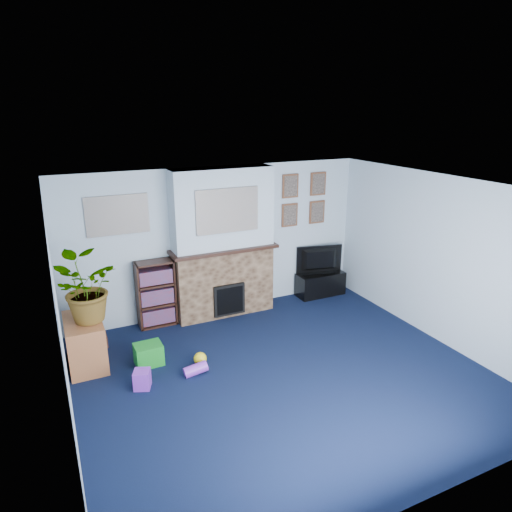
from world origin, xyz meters
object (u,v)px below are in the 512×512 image
tv_stand (320,283)px  television (321,260)px  sideboard (85,341)px  bookshelf (156,295)px

tv_stand → television: 0.43m
television → tv_stand: bearing=102.5°
tv_stand → sideboard: 4.16m
television → bookshelf: bookshelf is taller
television → sideboard: (-4.10, -0.70, -0.31)m
television → bookshelf: bearing=11.4°
television → bookshelf: 2.97m
sideboard → tv_stand: bearing=9.5°
tv_stand → sideboard: bearing=-170.5°
bookshelf → sideboard: bearing=-146.1°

